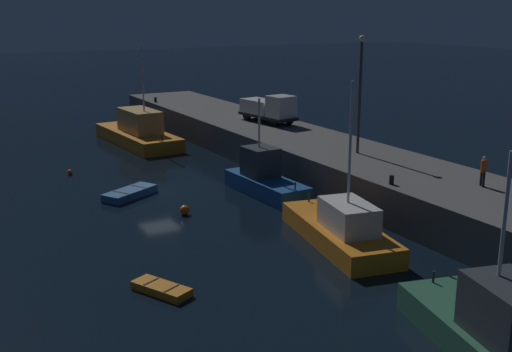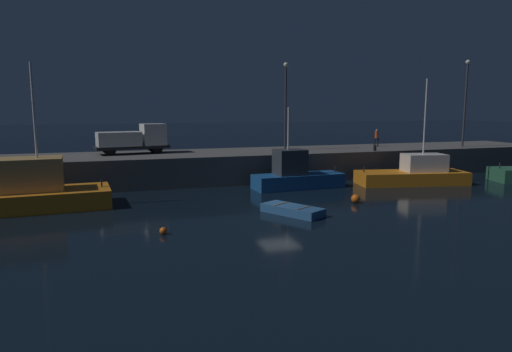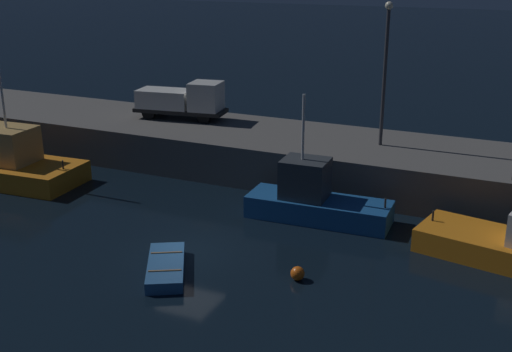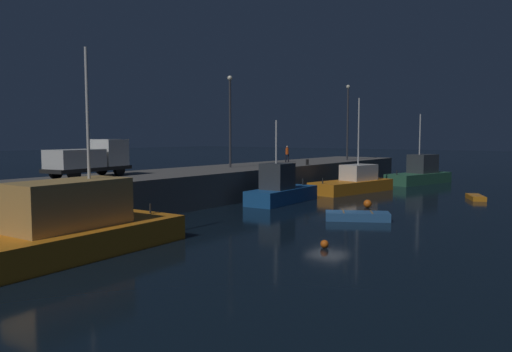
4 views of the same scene
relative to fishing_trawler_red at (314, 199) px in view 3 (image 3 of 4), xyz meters
The scene contains 7 objects.
ground_plane 7.37m from the fishing_trawler_red, 121.27° to the right, with size 320.00×320.00×0.00m, color black.
pier_quay 7.37m from the fishing_trawler_red, 120.93° to the left, with size 65.48×7.73×2.45m.
fishing_trawler_red is the anchor object (origin of this frame).
rowboat_white_mid 9.09m from the fishing_trawler_red, 114.11° to the right, with size 3.25×4.14×0.55m.
mooring_buoy_near 6.79m from the fishing_trawler_red, 76.04° to the right, with size 0.60×0.60×0.60m, color orange.
lamp_post_west 9.08m from the fishing_trawler_red, 75.80° to the left, with size 0.44×0.44×8.04m.
utility_truck 14.31m from the fishing_trawler_red, 148.61° to the left, with size 6.37×2.88×2.55m.
Camera 3 is at (13.83, -22.81, 12.69)m, focal length 45.12 mm.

